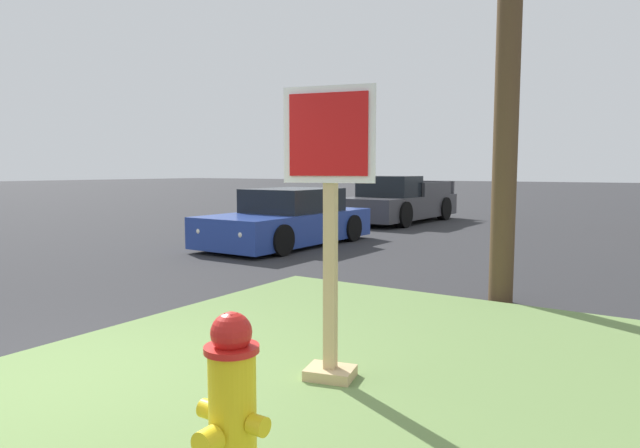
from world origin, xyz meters
TOP-DOWN VIEW (x-y plane):
  - ground_plane at (0.00, 0.00)m, footprint 160.00×160.00m
  - grass_corner_patch at (1.83, 1.57)m, footprint 5.29×5.84m
  - fire_hydrant at (2.29, -0.34)m, footprint 0.38×0.34m
  - stop_sign at (1.80, 1.29)m, footprint 0.68×0.36m
  - manhole_cover at (0.51, 2.97)m, footprint 0.70×0.70m
  - parked_sedan_blue at (-3.32, 7.72)m, footprint 1.99×4.39m
  - pickup_truck_charcoal at (-3.54, 13.92)m, footprint 2.16×5.07m

SIDE VIEW (x-z plane):
  - ground_plane at x=0.00m, z-range 0.00..0.00m
  - manhole_cover at x=0.51m, z-range 0.00..0.02m
  - grass_corner_patch at x=1.83m, z-range 0.00..0.08m
  - fire_hydrant at x=2.29m, z-range 0.06..1.00m
  - parked_sedan_blue at x=-3.32m, z-range -0.08..1.17m
  - pickup_truck_charcoal at x=-3.54m, z-range -0.12..1.36m
  - stop_sign at x=1.80m, z-range 0.04..2.23m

